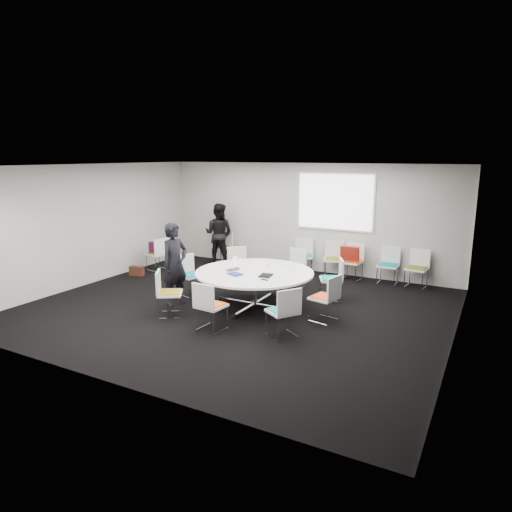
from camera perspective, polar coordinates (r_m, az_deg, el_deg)
The scene contains 31 objects.
room_shell at distance 8.85m, azimuth -1.83°, elevation 2.10°, with size 8.08×7.08×2.88m.
conference_table at distance 9.13m, azimuth -0.20°, elevation -3.01°, with size 2.36×2.36×0.73m.
projection_screen at distance 11.64m, azimuth 9.83°, elevation 6.68°, with size 1.90×0.03×1.35m, color white.
chair_ring_a at distance 8.51m, azimuth 8.55°, elevation -6.28°, with size 0.54×0.54×0.88m.
chair_ring_b at distance 9.77m, azimuth 9.39°, elevation -3.84°, with size 0.60×0.61×0.88m.
chair_ring_c at distance 10.55m, azimuth 4.67°, elevation -2.47°, with size 0.54×0.53×0.88m.
chair_ring_d at distance 10.74m, azimuth -2.12°, elevation -2.17°, with size 0.64×0.64×0.88m.
chair_ring_e at distance 10.04m, azimuth -8.13°, elevation -3.34°, with size 0.57×0.58×0.88m.
chair_ring_f at distance 8.84m, azimuth -10.76°, elevation -5.64°, with size 0.62×0.63×0.88m.
chair_ring_g at distance 8.03m, azimuth -5.66°, elevation -7.37°, with size 0.50×0.49×0.88m.
chair_ring_h at distance 7.73m, azimuth 3.39°, elevation -8.15°, with size 0.63×0.63×0.88m.
chair_back_a at distance 11.86m, azimuth 5.98°, elevation -0.82°, with size 0.58×0.57×0.88m.
chair_back_b at distance 11.59m, azimuth 9.61°, elevation -1.25°, with size 0.56×0.55×0.88m.
chair_back_c at distance 11.43m, azimuth 11.88°, elevation -1.54°, with size 0.51×0.50×0.88m.
chair_back_d at distance 11.25m, azimuth 16.14°, elevation -1.99°, with size 0.46×0.45×0.88m.
chair_back_e at distance 11.15m, azimuth 19.40°, elevation -2.35°, with size 0.51×0.50×0.88m.
chair_spare_left at distance 12.34m, azimuth -12.18°, elevation -0.52°, with size 0.54×0.55×0.88m.
chair_person_back at distance 12.97m, azimuth -4.22°, elevation 0.37°, with size 0.59×0.58×0.88m.
person_main at distance 9.35m, azimuth -10.11°, elevation -1.01°, with size 0.61×0.40×1.68m, color black.
person_back at distance 12.73m, azimuth -4.68°, elevation 2.77°, with size 0.83×0.64×1.70m, color black.
laptop at distance 9.17m, azimuth -2.70°, elevation -1.73°, with size 0.33×0.21×0.03m, color #333338.
laptop_lid at distance 9.30m, azimuth -2.69°, elevation -0.79°, with size 0.30×0.02×0.22m, color silver.
notebook_black at distance 8.75m, azimuth 1.24°, elevation -2.45°, with size 0.22×0.30×0.02m, color black.
tablet_folio at distance 8.84m, azimuth -2.62°, elevation -2.27°, with size 0.26×0.20×0.03m, color navy.
papers_right at distance 9.11m, azimuth 3.48°, elevation -1.91°, with size 0.30×0.21×0.00m, color silver.
papers_front at distance 8.80m, azimuth 3.40°, elevation -2.43°, with size 0.30×0.21×0.00m, color silver.
cup at distance 9.34m, azimuth 1.40°, elevation -1.25°, with size 0.08×0.08×0.09m, color white.
phone at distance 8.47m, azimuth 1.10°, elevation -2.99°, with size 0.14×0.07×0.01m, color black.
maroon_bag at distance 12.28m, azimuth -12.30°, elevation 1.06°, with size 0.40×0.14×0.28m, color #431228.
brown_bag at distance 11.97m, azimuth -14.69°, elevation -1.81°, with size 0.36×0.16×0.24m, color #3D1D13.
red_jacket at distance 11.12m, azimuth 11.63°, elevation 0.33°, with size 0.44×0.10×0.35m, color maroon.
Camera 1 is at (4.45, -7.53, 3.00)m, focal length 32.00 mm.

